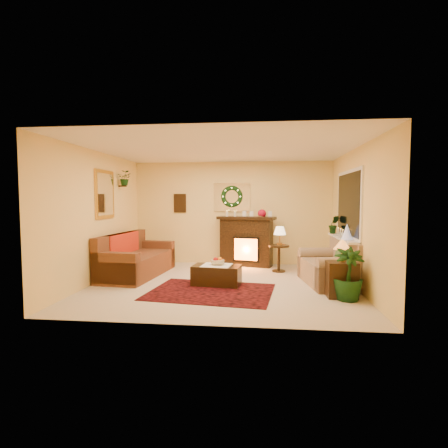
# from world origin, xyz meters

# --- Properties ---
(floor) EXTENTS (5.00, 5.00, 0.00)m
(floor) POSITION_xyz_m (0.00, 0.00, 0.00)
(floor) COLOR beige
(floor) RESTS_ON ground
(ceiling) EXTENTS (5.00, 5.00, 0.00)m
(ceiling) POSITION_xyz_m (0.00, 0.00, 2.60)
(ceiling) COLOR white
(ceiling) RESTS_ON ground
(wall_back) EXTENTS (5.00, 5.00, 0.00)m
(wall_back) POSITION_xyz_m (0.00, 2.25, 1.30)
(wall_back) COLOR #EFD88C
(wall_back) RESTS_ON ground
(wall_front) EXTENTS (5.00, 5.00, 0.00)m
(wall_front) POSITION_xyz_m (0.00, -2.25, 1.30)
(wall_front) COLOR #EFD88C
(wall_front) RESTS_ON ground
(wall_left) EXTENTS (4.50, 4.50, 0.00)m
(wall_left) POSITION_xyz_m (-2.50, 0.00, 1.30)
(wall_left) COLOR #EFD88C
(wall_left) RESTS_ON ground
(wall_right) EXTENTS (4.50, 4.50, 0.00)m
(wall_right) POSITION_xyz_m (2.50, 0.00, 1.30)
(wall_right) COLOR #EFD88C
(wall_right) RESTS_ON ground
(area_rug) EXTENTS (2.32, 1.85, 0.01)m
(area_rug) POSITION_xyz_m (-0.13, -0.59, 0.01)
(area_rug) COLOR #400506
(area_rug) RESTS_ON floor
(sofa) EXTENTS (1.13, 2.20, 0.91)m
(sofa) POSITION_xyz_m (-1.91, 0.60, 0.43)
(sofa) COLOR brown
(sofa) RESTS_ON floor
(red_throw) EXTENTS (0.78, 1.27, 0.02)m
(red_throw) POSITION_xyz_m (-1.92, 0.73, 0.46)
(red_throw) COLOR red
(red_throw) RESTS_ON sofa
(fireplace) EXTENTS (1.32, 0.70, 1.16)m
(fireplace) POSITION_xyz_m (0.38, 1.98, 0.55)
(fireplace) COLOR black
(fireplace) RESTS_ON floor
(poinsettia) EXTENTS (0.21, 0.21, 0.21)m
(poinsettia) POSITION_xyz_m (0.76, 1.98, 1.30)
(poinsettia) COLOR #B90A29
(poinsettia) RESTS_ON fireplace
(mantel_candle_a) EXTENTS (0.06, 0.06, 0.19)m
(mantel_candle_a) POSITION_xyz_m (-0.10, 1.98, 1.26)
(mantel_candle_a) COLOR silver
(mantel_candle_a) RESTS_ON fireplace
(mantel_candle_b) EXTENTS (0.06, 0.06, 0.17)m
(mantel_candle_b) POSITION_xyz_m (0.10, 1.96, 1.26)
(mantel_candle_b) COLOR beige
(mantel_candle_b) RESTS_ON fireplace
(mantel_mirror) EXTENTS (0.92, 0.02, 0.72)m
(mantel_mirror) POSITION_xyz_m (0.00, 2.23, 1.70)
(mantel_mirror) COLOR white
(mantel_mirror) RESTS_ON wall_back
(wreath) EXTENTS (0.55, 0.11, 0.55)m
(wreath) POSITION_xyz_m (0.00, 2.19, 1.72)
(wreath) COLOR #194719
(wreath) RESTS_ON wall_back
(wall_art) EXTENTS (0.32, 0.03, 0.48)m
(wall_art) POSITION_xyz_m (-1.35, 2.23, 1.55)
(wall_art) COLOR #381E11
(wall_art) RESTS_ON wall_back
(gold_mirror) EXTENTS (0.03, 0.84, 1.00)m
(gold_mirror) POSITION_xyz_m (-2.48, 0.30, 1.75)
(gold_mirror) COLOR gold
(gold_mirror) RESTS_ON wall_left
(hanging_plant) EXTENTS (0.33, 0.28, 0.36)m
(hanging_plant) POSITION_xyz_m (-2.34, 1.05, 1.97)
(hanging_plant) COLOR #194719
(hanging_plant) RESTS_ON wall_left
(loveseat) EXTENTS (1.07, 1.59, 0.86)m
(loveseat) POSITION_xyz_m (2.06, 0.24, 0.42)
(loveseat) COLOR #917A60
(loveseat) RESTS_ON floor
(window_frame) EXTENTS (0.03, 1.86, 1.36)m
(window_frame) POSITION_xyz_m (2.48, 0.55, 1.55)
(window_frame) COLOR white
(window_frame) RESTS_ON wall_right
(window_glass) EXTENTS (0.02, 1.70, 1.22)m
(window_glass) POSITION_xyz_m (2.47, 0.55, 1.55)
(window_glass) COLOR black
(window_glass) RESTS_ON wall_right
(window_sill) EXTENTS (0.22, 1.86, 0.04)m
(window_sill) POSITION_xyz_m (2.38, 0.55, 0.87)
(window_sill) COLOR white
(window_sill) RESTS_ON wall_right
(mini_tree) EXTENTS (0.20, 0.20, 0.30)m
(mini_tree) POSITION_xyz_m (2.36, 0.12, 1.04)
(mini_tree) COLOR silver
(mini_tree) RESTS_ON window_sill
(sill_plant) EXTENTS (0.29, 0.23, 0.53)m
(sill_plant) POSITION_xyz_m (2.35, 1.27, 1.08)
(sill_plant) COLOR #103414
(sill_plant) RESTS_ON window_sill
(side_table_round) EXTENTS (0.51, 0.51, 0.61)m
(side_table_round) POSITION_xyz_m (1.15, 1.32, 0.33)
(side_table_round) COLOR #562920
(side_table_round) RESTS_ON floor
(lamp_cream) EXTENTS (0.28, 0.28, 0.43)m
(lamp_cream) POSITION_xyz_m (1.17, 1.35, 0.88)
(lamp_cream) COLOR beige
(lamp_cream) RESTS_ON side_table_round
(end_table_square) EXTENTS (0.50, 0.50, 0.60)m
(end_table_square) POSITION_xyz_m (2.10, -0.62, 0.27)
(end_table_square) COLOR black
(end_table_square) RESTS_ON floor
(lamp_tiffany) EXTENTS (0.29, 0.29, 0.42)m
(lamp_tiffany) POSITION_xyz_m (2.11, -0.61, 0.74)
(lamp_tiffany) COLOR gold
(lamp_tiffany) RESTS_ON end_table_square
(coffee_table) EXTENTS (0.96, 0.60, 0.38)m
(coffee_table) POSITION_xyz_m (-0.10, -0.08, 0.21)
(coffee_table) COLOR black
(coffee_table) RESTS_ON floor
(fruit_bowl) EXTENTS (0.27, 0.27, 0.06)m
(fruit_bowl) POSITION_xyz_m (-0.08, -0.04, 0.45)
(fruit_bowl) COLOR beige
(fruit_bowl) RESTS_ON coffee_table
(floor_palm) EXTENTS (1.66, 1.66, 2.58)m
(floor_palm) POSITION_xyz_m (2.16, -0.85, 0.45)
(floor_palm) COLOR #144011
(floor_palm) RESTS_ON floor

